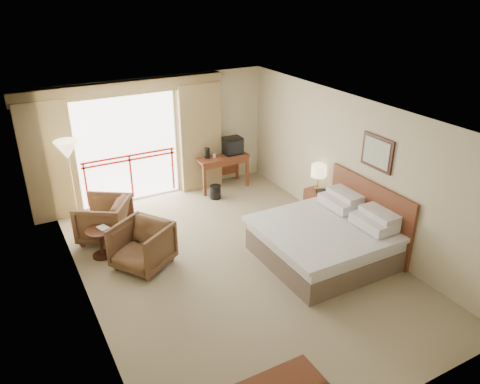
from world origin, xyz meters
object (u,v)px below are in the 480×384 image
wastebasket (215,192)px  floor_lamp (67,153)px  nightstand (318,203)px  armchair_near (144,266)px  tv (232,146)px  table_lamp (319,171)px  armchair_far (107,238)px  side_table (100,238)px  desk (220,162)px  bed (326,240)px

wastebasket → floor_lamp: size_ratio=0.17×
wastebasket → floor_lamp: (-3.01, 0.25, 1.39)m
nightstand → armchair_near: bearing=178.6°
tv → armchair_near: size_ratio=0.49×
table_lamp → armchair_far: bearing=164.6°
armchair_far → side_table: 0.74m
armchair_near → table_lamp: bearing=58.2°
armchair_far → side_table: side_table is taller
armchair_near → floor_lamp: (-0.70, 2.13, 1.54)m
side_table → tv: bearing=25.5°
desk → wastebasket: desk is taller
armchair_far → desk: bearing=144.8°
armchair_near → wastebasket: bearing=95.5°
table_lamp → floor_lamp: 4.98m
bed → armchair_near: 3.25m
nightstand → table_lamp: size_ratio=1.09×
side_table → armchair_far: bearing=70.1°
bed → armchair_near: (-2.94, 1.32, -0.38)m
nightstand → wastebasket: bearing=127.6°
tv → wastebasket: bearing=-157.8°
armchair_far → table_lamp: bearing=108.6°
table_lamp → nightstand: bearing=-90.0°
nightstand → desk: bearing=112.7°
table_lamp → side_table: (-4.39, 0.55, -0.63)m
tv → side_table: (-3.58, -1.70, -0.63)m
bed → tv: bearing=88.8°
desk → wastebasket: size_ratio=3.97×
tv → wastebasket: tv is taller
bed → wastebasket: bed is taller
side_table → floor_lamp: (-0.13, 1.46, 1.17)m
desk → armchair_near: desk is taller
desk → armchair_far: 3.34m
bed → wastebasket: 3.27m
table_lamp → desk: size_ratio=0.44×
nightstand → table_lamp: table_lamp is taller
nightstand → tv: 2.54m
armchair_far → armchair_near: size_ratio=1.02×
armchair_far → side_table: bearing=14.1°
desk → armchair_far: (-3.06, -1.17, -0.63)m
table_lamp → armchair_far: table_lamp is taller
bed → armchair_far: size_ratio=2.33×
nightstand → side_table: 4.43m
wastebasket → side_table: 3.12m
table_lamp → desk: 2.59m
armchair_far → armchair_near: (0.34, -1.26, 0.00)m
desk → armchair_near: 3.70m
desk → side_table: size_ratio=2.26×
bed → table_lamp: size_ratio=3.94×
armchair_near → floor_lamp: 2.72m
armchair_near → bed: bearing=32.3°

